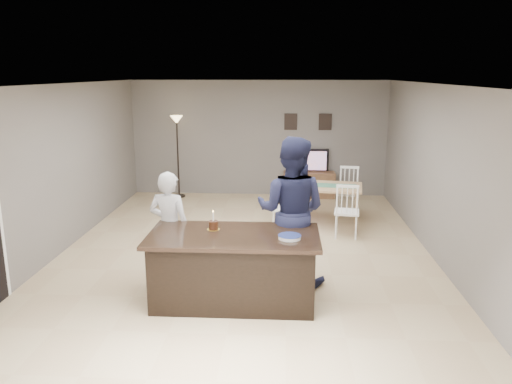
# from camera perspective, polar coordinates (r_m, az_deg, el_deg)

# --- Properties ---
(floor) EXTENTS (8.00, 8.00, 0.00)m
(floor) POSITION_cam_1_polar(r_m,az_deg,el_deg) (8.27, -1.21, -6.82)
(floor) COLOR tan
(floor) RESTS_ON ground
(room_shell) EXTENTS (8.00, 8.00, 8.00)m
(room_shell) POSITION_cam_1_polar(r_m,az_deg,el_deg) (7.84, -1.27, 4.74)
(room_shell) COLOR slate
(room_shell) RESTS_ON floor
(kitchen_island) EXTENTS (2.15, 1.10, 0.90)m
(kitchen_island) POSITION_cam_1_polar(r_m,az_deg,el_deg) (6.43, -2.53, -8.60)
(kitchen_island) COLOR black
(kitchen_island) RESTS_ON floor
(tv_console) EXTENTS (1.20, 0.40, 0.60)m
(tv_console) POSITION_cam_1_polar(r_m,az_deg,el_deg) (11.79, 6.07, 0.85)
(tv_console) COLOR brown
(tv_console) RESTS_ON floor
(television) EXTENTS (0.91, 0.12, 0.53)m
(television) POSITION_cam_1_polar(r_m,az_deg,el_deg) (11.75, 6.12, 3.61)
(television) COLOR black
(television) RESTS_ON tv_console
(tv_screen_glow) EXTENTS (0.78, 0.00, 0.78)m
(tv_screen_glow) POSITION_cam_1_polar(r_m,az_deg,el_deg) (11.67, 6.14, 3.57)
(tv_screen_glow) COLOR orange
(tv_screen_glow) RESTS_ON tv_console
(picture_frames) EXTENTS (1.10, 0.02, 0.38)m
(picture_frames) POSITION_cam_1_polar(r_m,az_deg,el_deg) (11.76, 5.96, 7.98)
(picture_frames) COLOR black
(picture_frames) RESTS_ON room_shell
(woman) EXTENTS (0.64, 0.48, 1.58)m
(woman) POSITION_cam_1_polar(r_m,az_deg,el_deg) (7.00, -9.85, -4.02)
(woman) COLOR #B4B4B8
(woman) RESTS_ON floor
(man) EXTENTS (1.16, 1.01, 2.05)m
(man) POSITION_cam_1_polar(r_m,az_deg,el_deg) (6.85, 4.03, -2.18)
(man) COLOR #191C38
(man) RESTS_ON floor
(birthday_cake) EXTENTS (0.17, 0.17, 0.25)m
(birthday_cake) POSITION_cam_1_polar(r_m,az_deg,el_deg) (6.46, -4.90, -3.78)
(birthday_cake) COLOR gold
(birthday_cake) RESTS_ON kitchen_island
(plate_stack) EXTENTS (0.28, 0.28, 0.04)m
(plate_stack) POSITION_cam_1_polar(r_m,az_deg,el_deg) (6.11, 3.87, -5.14)
(plate_stack) COLOR white
(plate_stack) RESTS_ON kitchen_island
(dining_table) EXTENTS (1.79, 2.03, 0.99)m
(dining_table) POSITION_cam_1_polar(r_m,az_deg,el_deg) (9.67, 7.16, 0.02)
(dining_table) COLOR tan
(dining_table) RESTS_ON floor
(floor_lamp) EXTENTS (0.29, 0.29, 1.91)m
(floor_lamp) POSITION_cam_1_polar(r_m,az_deg,el_deg) (11.70, -9.01, 6.53)
(floor_lamp) COLOR black
(floor_lamp) RESTS_ON floor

